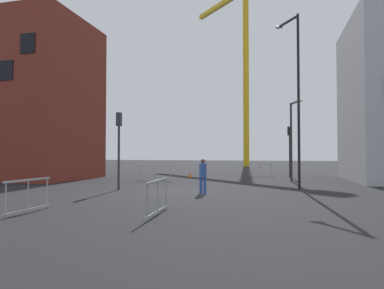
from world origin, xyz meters
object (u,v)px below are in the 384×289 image
(traffic_light_corner, at_px, (119,138))
(traffic_cone_striped, at_px, (190,175))
(streetlamp_tall, at_px, (296,88))
(traffic_light_median, at_px, (290,143))
(pedestrian_walking, at_px, (203,174))
(construction_crane, at_px, (244,48))
(streetlamp_short, at_px, (292,133))

(traffic_light_corner, bearing_deg, traffic_cone_striped, 81.21)
(streetlamp_tall, bearing_deg, traffic_cone_striped, 139.52)
(traffic_cone_striped, bearing_deg, traffic_light_median, 14.63)
(traffic_light_corner, xyz_separation_m, pedestrian_walking, (4.65, -0.61, -1.77))
(construction_crane, xyz_separation_m, traffic_light_median, (5.74, -23.98, -15.54))
(construction_crane, relative_size, traffic_light_median, 6.89)
(construction_crane, height_order, traffic_light_median, construction_crane)
(traffic_light_median, height_order, traffic_cone_striped, traffic_light_median)
(traffic_light_corner, bearing_deg, construction_crane, 84.58)
(construction_crane, relative_size, traffic_light_corner, 6.88)
(traffic_cone_striped, bearing_deg, streetlamp_tall, -40.48)
(pedestrian_walking, bearing_deg, traffic_light_median, 69.59)
(streetlamp_short, height_order, traffic_light_median, streetlamp_short)
(pedestrian_walking, bearing_deg, traffic_cone_striped, 107.90)
(pedestrian_walking, height_order, traffic_cone_striped, pedestrian_walking)
(construction_crane, relative_size, pedestrian_walking, 16.94)
(traffic_light_median, distance_m, traffic_light_corner, 14.53)
(streetlamp_short, distance_m, pedestrian_walking, 9.50)
(streetlamp_short, xyz_separation_m, traffic_cone_striped, (-7.67, 1.89, -3.10))
(pedestrian_walking, bearing_deg, construction_crane, 92.07)
(construction_crane, relative_size, streetlamp_short, 5.17)
(streetlamp_tall, xyz_separation_m, pedestrian_walking, (-4.45, -3.40, -4.48))
(streetlamp_tall, height_order, traffic_cone_striped, streetlamp_tall)
(construction_crane, bearing_deg, pedestrian_walking, -87.93)
(construction_crane, height_order, streetlamp_short, construction_crane)
(streetlamp_tall, height_order, streetlamp_short, streetlamp_tall)
(traffic_light_corner, bearing_deg, traffic_light_median, 51.25)
(streetlamp_short, height_order, pedestrian_walking, streetlamp_short)
(traffic_cone_striped, bearing_deg, construction_crane, 85.80)
(streetlamp_short, bearing_deg, streetlamp_tall, -90.20)
(streetlamp_tall, relative_size, traffic_light_median, 2.34)
(streetlamp_short, bearing_deg, construction_crane, 101.69)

